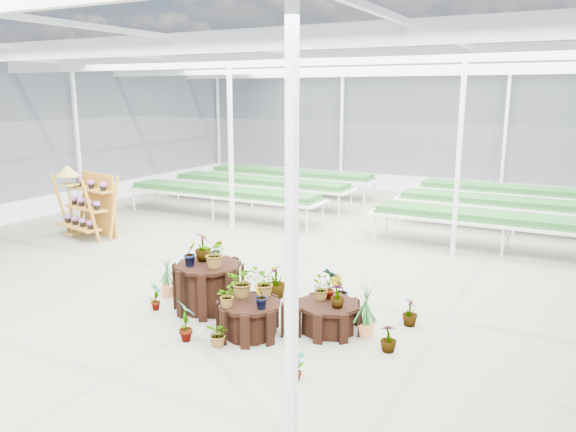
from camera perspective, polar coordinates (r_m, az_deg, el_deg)
The scene contains 10 objects.
ground_plane at distance 10.86m, azimuth -4.01°, elevation -7.34°, with size 24.00×24.00×0.00m, color gray.
greenhouse_shell at distance 10.32m, azimuth -4.20°, elevation 4.50°, with size 18.00×24.00×4.50m, color white, non-canonical shape.
steel_frame at distance 10.32m, azimuth -4.20°, elevation 4.50°, with size 18.00×24.00×4.50m, color silver, non-canonical shape.
nursery_benches at distance 17.08m, azimuth 8.77°, elevation 1.33°, with size 16.00×7.00×0.84m, color silver, non-canonical shape.
plinth_tall at distance 9.83m, azimuth -8.05°, elevation -7.09°, with size 1.18×1.18×0.81m, color black.
plinth_mid at distance 8.79m, azimuth -3.87°, elevation -10.39°, with size 1.00×1.00×0.53m, color black.
plinth_low at distance 8.95m, azimuth 4.08°, elevation -10.20°, with size 1.03×1.03×0.46m, color black.
shelf_rack at distance 15.28m, azimuth -19.75°, elevation 0.95°, with size 1.55×0.82×1.64m, color #AC721F, non-canonical shape.
bird_table at distance 15.65m, azimuth -21.28°, elevation 1.48°, with size 0.44×0.44×1.85m, color olive, non-canonical shape.
nursery_plants at distance 9.38m, azimuth -3.58°, elevation -7.06°, with size 4.70×2.99×1.31m.
Camera 1 is at (5.42, -8.67, 3.67)m, focal length 35.00 mm.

